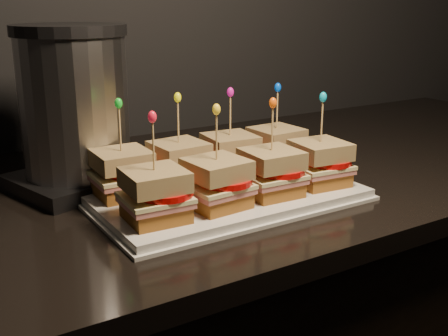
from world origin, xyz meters
TOP-DOWN VIEW (x-y plane):
  - granite_slab at (0.33, 1.63)m, footprint 2.16×0.75m
  - platter at (0.29, 1.50)m, footprint 0.42×0.26m
  - platter_rim at (0.29, 1.50)m, footprint 0.44×0.27m
  - sandwich_0_bread_bot at (0.14, 1.56)m, footprint 0.08×0.08m
  - sandwich_0_ham at (0.14, 1.56)m, footprint 0.09×0.09m
  - sandwich_0_cheese at (0.14, 1.56)m, footprint 0.09×0.09m
  - sandwich_0_tomato at (0.15, 1.56)m, footprint 0.08×0.08m
  - sandwich_0_bread_top at (0.14, 1.56)m, footprint 0.08×0.08m
  - sandwich_0_pick at (0.14, 1.56)m, footprint 0.00×0.00m
  - sandwich_0_frill at (0.14, 1.56)m, footprint 0.01×0.01m
  - sandwich_1_bread_bot at (0.24, 1.56)m, footprint 0.09×0.09m
  - sandwich_1_ham at (0.24, 1.56)m, footprint 0.09×0.09m
  - sandwich_1_cheese at (0.24, 1.56)m, footprint 0.10×0.09m
  - sandwich_1_tomato at (0.26, 1.56)m, footprint 0.08×0.08m
  - sandwich_1_bread_top at (0.24, 1.56)m, footprint 0.09×0.09m
  - sandwich_1_pick at (0.24, 1.56)m, footprint 0.00×0.00m
  - sandwich_1_frill at (0.24, 1.56)m, footprint 0.01×0.01m
  - sandwich_2_bread_bot at (0.34, 1.56)m, footprint 0.09×0.09m
  - sandwich_2_ham at (0.34, 1.56)m, footprint 0.10×0.09m
  - sandwich_2_cheese at (0.34, 1.56)m, footprint 0.10×0.10m
  - sandwich_2_tomato at (0.36, 1.56)m, footprint 0.08×0.08m
  - sandwich_2_bread_top at (0.34, 1.56)m, footprint 0.09×0.09m
  - sandwich_2_pick at (0.34, 1.56)m, footprint 0.00×0.00m
  - sandwich_2_frill at (0.34, 1.56)m, footprint 0.01×0.01m
  - sandwich_3_bread_bot at (0.45, 1.56)m, footprint 0.08×0.08m
  - sandwich_3_ham at (0.45, 1.56)m, footprint 0.09×0.09m
  - sandwich_3_cheese at (0.45, 1.56)m, footprint 0.09×0.09m
  - sandwich_3_tomato at (0.46, 1.56)m, footprint 0.08×0.08m
  - sandwich_3_bread_top at (0.45, 1.56)m, footprint 0.09×0.09m
  - sandwich_3_pick at (0.45, 1.56)m, footprint 0.00×0.00m
  - sandwich_3_frill at (0.45, 1.56)m, footprint 0.01×0.01m
  - sandwich_4_bread_bot at (0.14, 1.44)m, footprint 0.09×0.09m
  - sandwich_4_ham at (0.14, 1.44)m, footprint 0.09×0.09m
  - sandwich_4_cheese at (0.14, 1.44)m, footprint 0.10×0.09m
  - sandwich_4_tomato at (0.15, 1.43)m, footprint 0.08×0.08m
  - sandwich_4_bread_top at (0.14, 1.44)m, footprint 0.09×0.09m
  - sandwich_4_pick at (0.14, 1.44)m, footprint 0.00×0.00m
  - sandwich_4_frill at (0.14, 1.44)m, footprint 0.01×0.01m
  - sandwich_5_bread_bot at (0.24, 1.44)m, footprint 0.09×0.09m
  - sandwich_5_ham at (0.24, 1.44)m, footprint 0.10×0.09m
  - sandwich_5_cheese at (0.24, 1.44)m, footprint 0.10×0.09m
  - sandwich_5_tomato at (0.26, 1.43)m, footprint 0.08×0.08m
  - sandwich_5_bread_top at (0.24, 1.44)m, footprint 0.09×0.09m
  - sandwich_5_pick at (0.24, 1.44)m, footprint 0.00×0.00m
  - sandwich_5_frill at (0.24, 1.44)m, footprint 0.01×0.01m
  - sandwich_6_bread_bot at (0.34, 1.44)m, footprint 0.08×0.08m
  - sandwich_6_ham at (0.34, 1.44)m, footprint 0.09×0.09m
  - sandwich_6_cheese at (0.34, 1.44)m, footprint 0.09×0.09m
  - sandwich_6_tomato at (0.36, 1.43)m, footprint 0.08×0.08m
  - sandwich_6_bread_top at (0.34, 1.44)m, footprint 0.09×0.09m
  - sandwich_6_pick at (0.34, 1.44)m, footprint 0.00×0.00m
  - sandwich_6_frill at (0.34, 1.44)m, footprint 0.01×0.01m
  - sandwich_7_bread_bot at (0.45, 1.44)m, footprint 0.09×0.09m
  - sandwich_7_ham at (0.45, 1.44)m, footprint 0.10×0.09m
  - sandwich_7_cheese at (0.45, 1.44)m, footprint 0.10×0.10m
  - sandwich_7_tomato at (0.46, 1.43)m, footprint 0.08×0.08m
  - sandwich_7_bread_top at (0.45, 1.44)m, footprint 0.09×0.09m
  - sandwich_7_pick at (0.45, 1.44)m, footprint 0.00×0.00m
  - sandwich_7_frill at (0.45, 1.44)m, footprint 0.01×0.01m
  - appliance_base at (0.11, 1.69)m, footprint 0.26×0.23m
  - appliance_body at (0.11, 1.69)m, footprint 0.18×0.18m
  - appliance_lid at (0.11, 1.69)m, footprint 0.19×0.19m
  - appliance at (0.11, 1.69)m, footprint 0.22×0.18m

SIDE VIEW (x-z plane):
  - granite_slab at x=0.33m, z-range 0.88..0.91m
  - platter_rim at x=0.29m, z-range 0.91..0.92m
  - platter at x=0.29m, z-range 0.91..0.93m
  - appliance_base at x=0.11m, z-range 0.91..0.94m
  - sandwich_0_bread_bot at x=0.14m, z-range 0.93..0.95m
  - sandwich_1_bread_bot at x=0.24m, z-range 0.93..0.95m
  - sandwich_2_bread_bot at x=0.34m, z-range 0.93..0.95m
  - sandwich_3_bread_bot at x=0.45m, z-range 0.93..0.95m
  - sandwich_4_bread_bot at x=0.14m, z-range 0.93..0.95m
  - sandwich_5_bread_bot at x=0.24m, z-range 0.93..0.95m
  - sandwich_6_bread_bot at x=0.34m, z-range 0.93..0.95m
  - sandwich_7_bread_bot at x=0.45m, z-range 0.93..0.95m
  - sandwich_0_ham at x=0.14m, z-range 0.95..0.96m
  - sandwich_1_ham at x=0.24m, z-range 0.95..0.96m
  - sandwich_2_ham at x=0.34m, z-range 0.95..0.96m
  - sandwich_3_ham at x=0.45m, z-range 0.95..0.96m
  - sandwich_4_ham at x=0.14m, z-range 0.95..0.96m
  - sandwich_5_ham at x=0.24m, z-range 0.95..0.96m
  - sandwich_6_ham at x=0.34m, z-range 0.95..0.96m
  - sandwich_7_ham at x=0.45m, z-range 0.95..0.96m
  - sandwich_0_cheese at x=0.14m, z-range 0.96..0.96m
  - sandwich_1_cheese at x=0.24m, z-range 0.96..0.96m
  - sandwich_2_cheese at x=0.34m, z-range 0.96..0.96m
  - sandwich_3_cheese at x=0.45m, z-range 0.96..0.96m
  - sandwich_4_cheese at x=0.14m, z-range 0.96..0.96m
  - sandwich_5_cheese at x=0.24m, z-range 0.96..0.96m
  - sandwich_6_cheese at x=0.34m, z-range 0.96..0.96m
  - sandwich_7_cheese at x=0.45m, z-range 0.96..0.96m
  - sandwich_0_tomato at x=0.15m, z-range 0.96..0.97m
  - sandwich_1_tomato at x=0.26m, z-range 0.96..0.97m
  - sandwich_2_tomato at x=0.36m, z-range 0.96..0.97m
  - sandwich_3_tomato at x=0.46m, z-range 0.96..0.97m
  - sandwich_4_tomato at x=0.15m, z-range 0.96..0.97m
  - sandwich_5_tomato at x=0.26m, z-range 0.96..0.97m
  - sandwich_6_tomato at x=0.36m, z-range 0.96..0.97m
  - sandwich_7_tomato at x=0.46m, z-range 0.96..0.97m
  - sandwich_0_bread_top at x=0.14m, z-range 0.97..1.00m
  - sandwich_1_bread_top at x=0.24m, z-range 0.97..1.00m
  - sandwich_2_bread_top at x=0.34m, z-range 0.97..1.00m
  - sandwich_3_bread_top at x=0.45m, z-range 0.97..1.00m
  - sandwich_4_bread_top at x=0.14m, z-range 0.97..1.00m
  - sandwich_5_bread_top at x=0.24m, z-range 0.97..1.00m
  - sandwich_6_bread_top at x=0.34m, z-range 0.97..1.00m
  - sandwich_7_bread_top at x=0.45m, z-range 0.97..1.00m
  - sandwich_0_pick at x=0.14m, z-range 0.99..1.08m
  - sandwich_1_pick at x=0.24m, z-range 0.99..1.08m
  - sandwich_2_pick at x=0.34m, z-range 0.99..1.08m
  - sandwich_3_pick at x=0.45m, z-range 0.99..1.08m
  - sandwich_4_pick at x=0.14m, z-range 0.99..1.08m
  - sandwich_5_pick at x=0.24m, z-range 0.99..1.08m
  - sandwich_6_pick at x=0.34m, z-range 0.99..1.08m
  - sandwich_7_pick at x=0.45m, z-range 0.99..1.08m
  - appliance at x=0.11m, z-range 0.91..1.19m
  - appliance_body at x=0.11m, z-range 0.94..1.17m
  - sandwich_0_frill at x=0.14m, z-range 1.07..1.08m
  - sandwich_1_frill at x=0.24m, z-range 1.07..1.08m
  - sandwich_2_frill at x=0.34m, z-range 1.07..1.08m
  - sandwich_3_frill at x=0.45m, z-range 1.07..1.08m
  - sandwich_4_frill at x=0.14m, z-range 1.07..1.08m
  - sandwich_5_frill at x=0.24m, z-range 1.07..1.08m
  - sandwich_6_frill at x=0.34m, z-range 1.07..1.08m
  - sandwich_7_frill at x=0.45m, z-range 1.07..1.08m
  - appliance_lid at x=0.11m, z-range 1.17..1.19m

